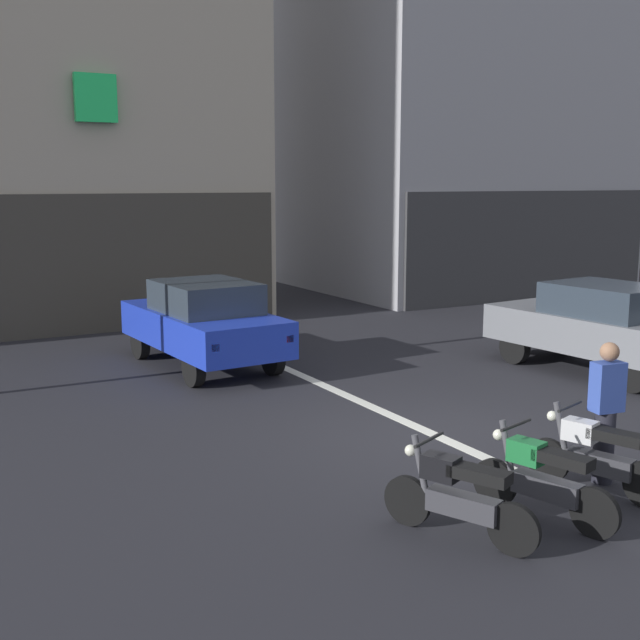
{
  "coord_description": "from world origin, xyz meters",
  "views": [
    {
      "loc": [
        -6.58,
        -8.41,
        3.47
      ],
      "look_at": [
        -0.76,
        2.0,
        1.4
      ],
      "focal_mm": 44.84,
      "sensor_mm": 36.0,
      "label": 1
    }
  ],
  "objects_px": {
    "motorcycle_white_row_centre": "(595,455)",
    "motorcycle_black_row_leftmost": "(458,495)",
    "car_blue_crossing_near": "(204,321)",
    "motorcycle_green_row_left_mid": "(542,478)",
    "person_by_motorcycles": "(606,412)",
    "car_grey_parked_kerbside": "(601,325)"
  },
  "relations": [
    {
      "from": "motorcycle_white_row_centre",
      "to": "car_grey_parked_kerbside",
      "type": "bearing_deg",
      "value": 41.35
    },
    {
      "from": "motorcycle_green_row_left_mid",
      "to": "motorcycle_white_row_centre",
      "type": "height_order",
      "value": "same"
    },
    {
      "from": "motorcycle_black_row_leftmost",
      "to": "motorcycle_green_row_left_mid",
      "type": "bearing_deg",
      "value": -4.0
    },
    {
      "from": "car_blue_crossing_near",
      "to": "motorcycle_white_row_centre",
      "type": "bearing_deg",
      "value": -79.03
    },
    {
      "from": "car_blue_crossing_near",
      "to": "motorcycle_white_row_centre",
      "type": "distance_m",
      "value": 8.19
    },
    {
      "from": "motorcycle_green_row_left_mid",
      "to": "motorcycle_black_row_leftmost",
      "type": "bearing_deg",
      "value": 176.0
    },
    {
      "from": "motorcycle_white_row_centre",
      "to": "motorcycle_black_row_leftmost",
      "type": "bearing_deg",
      "value": -175.47
    },
    {
      "from": "car_blue_crossing_near",
      "to": "motorcycle_green_row_left_mid",
      "type": "bearing_deg",
      "value": -86.43
    },
    {
      "from": "car_blue_crossing_near",
      "to": "motorcycle_black_row_leftmost",
      "type": "relative_size",
      "value": 2.7
    },
    {
      "from": "motorcycle_white_row_centre",
      "to": "person_by_motorcycles",
      "type": "xyz_separation_m",
      "value": [
        0.37,
        0.2,
        0.4
      ]
    },
    {
      "from": "motorcycle_black_row_leftmost",
      "to": "motorcycle_green_row_left_mid",
      "type": "distance_m",
      "value": 1.05
    },
    {
      "from": "car_grey_parked_kerbside",
      "to": "motorcycle_green_row_left_mid",
      "type": "bearing_deg",
      "value": -142.72
    },
    {
      "from": "car_grey_parked_kerbside",
      "to": "motorcycle_green_row_left_mid",
      "type": "relative_size",
      "value": 2.6
    },
    {
      "from": "car_grey_parked_kerbside",
      "to": "motorcycle_green_row_left_mid",
      "type": "xyz_separation_m",
      "value": [
        -5.7,
        -4.34,
        -0.43
      ]
    },
    {
      "from": "car_grey_parked_kerbside",
      "to": "car_blue_crossing_near",
      "type": "bearing_deg",
      "value": 147.76
    },
    {
      "from": "car_blue_crossing_near",
      "to": "person_by_motorcycles",
      "type": "distance_m",
      "value": 8.06
    },
    {
      "from": "motorcycle_black_row_leftmost",
      "to": "person_by_motorcycles",
      "type": "distance_m",
      "value": 2.51
    },
    {
      "from": "motorcycle_green_row_left_mid",
      "to": "motorcycle_white_row_centre",
      "type": "bearing_deg",
      "value": 12.87
    },
    {
      "from": "motorcycle_black_row_leftmost",
      "to": "motorcycle_white_row_centre",
      "type": "bearing_deg",
      "value": 4.53
    },
    {
      "from": "car_grey_parked_kerbside",
      "to": "motorcycle_white_row_centre",
      "type": "height_order",
      "value": "car_grey_parked_kerbside"
    },
    {
      "from": "car_blue_crossing_near",
      "to": "motorcycle_green_row_left_mid",
      "type": "xyz_separation_m",
      "value": [
        0.52,
        -8.26,
        -0.43
      ]
    },
    {
      "from": "car_grey_parked_kerbside",
      "to": "motorcycle_green_row_left_mid",
      "type": "distance_m",
      "value": 7.18
    }
  ]
}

